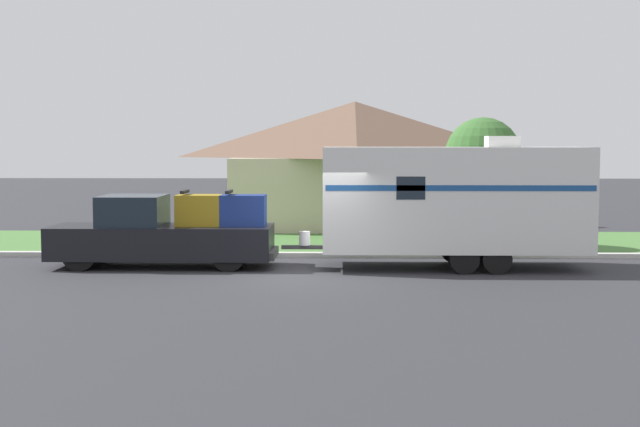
# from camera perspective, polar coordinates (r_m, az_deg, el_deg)

# --- Properties ---
(ground_plane) EXTENTS (120.00, 120.00, 0.00)m
(ground_plane) POSITION_cam_1_polar(r_m,az_deg,el_deg) (21.37, -0.33, -4.11)
(ground_plane) COLOR #2D2D33
(curb_strip) EXTENTS (80.00, 0.30, 0.14)m
(curb_strip) POSITION_cam_1_polar(r_m,az_deg,el_deg) (25.07, -0.08, -2.67)
(curb_strip) COLOR beige
(curb_strip) RESTS_ON ground_plane
(lawn_strip) EXTENTS (80.00, 7.00, 0.03)m
(lawn_strip) POSITION_cam_1_polar(r_m,az_deg,el_deg) (28.70, 0.10, -1.86)
(lawn_strip) COLOR #477538
(lawn_strip) RESTS_ON ground_plane
(house_across_street) EXTENTS (9.82, 7.59, 4.82)m
(house_across_street) POSITION_cam_1_polar(r_m,az_deg,el_deg) (34.72, 2.24, 3.36)
(house_across_street) COLOR beige
(house_across_street) RESTS_ON ground_plane
(pickup_truck) EXTENTS (5.82, 1.91, 2.00)m
(pickup_truck) POSITION_cam_1_polar(r_m,az_deg,el_deg) (23.43, -9.95, -1.29)
(pickup_truck) COLOR black
(pickup_truck) RESTS_ON ground_plane
(travel_trailer) EXTENTS (7.79, 2.47, 3.39)m
(travel_trailer) POSITION_cam_1_polar(r_m,az_deg,el_deg) (23.09, 8.58, 0.93)
(travel_trailer) COLOR black
(travel_trailer) RESTS_ON ground_plane
(mailbox) EXTENTS (0.48, 0.20, 1.23)m
(mailbox) POSITION_cam_1_polar(r_m,az_deg,el_deg) (26.35, -13.00, -0.51)
(mailbox) COLOR brown
(mailbox) RESTS_ON ground_plane
(tree_in_yard) EXTENTS (2.35, 2.35, 4.01)m
(tree_in_yard) POSITION_cam_1_polar(r_m,az_deg,el_deg) (28.02, 10.37, 3.66)
(tree_in_yard) COLOR brown
(tree_in_yard) RESTS_ON ground_plane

